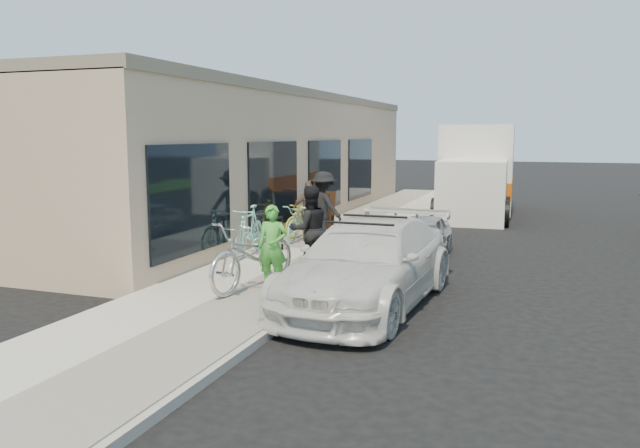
% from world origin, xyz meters
% --- Properties ---
extents(ground, '(120.00, 120.00, 0.00)m').
position_xyz_m(ground, '(0.00, 0.00, 0.00)').
color(ground, black).
rests_on(ground, ground).
extents(sidewalk, '(3.00, 34.00, 0.15)m').
position_xyz_m(sidewalk, '(-2.00, 3.00, 0.07)').
color(sidewalk, '#BBB6A8').
rests_on(sidewalk, ground).
extents(curb, '(0.12, 34.00, 0.13)m').
position_xyz_m(curb, '(-0.45, 3.00, 0.07)').
color(curb, '#A39F95').
rests_on(curb, ground).
extents(storefront, '(3.60, 20.00, 4.22)m').
position_xyz_m(storefront, '(-5.24, 7.99, 2.12)').
color(storefront, '#C7AB8A').
rests_on(storefront, ground).
extents(bike_rack, '(0.18, 0.57, 0.82)m').
position_xyz_m(bike_rack, '(-2.73, 2.36, 0.65)').
color(bike_rack, black).
rests_on(bike_rack, sidewalk).
extents(sandwich_board, '(0.68, 0.69, 1.08)m').
position_xyz_m(sandwich_board, '(-2.92, 6.11, 0.70)').
color(sandwich_board, black).
rests_on(sandwich_board, sidewalk).
extents(sedan_white, '(2.37, 5.11, 1.49)m').
position_xyz_m(sedan_white, '(0.41, -0.85, 0.72)').
color(sedan_white, silver).
rests_on(sedan_white, ground).
extents(sedan_silver, '(1.21, 2.97, 1.01)m').
position_xyz_m(sedan_silver, '(0.47, 3.59, 0.50)').
color(sedan_silver, '#A8A7AD').
rests_on(sedan_silver, ground).
extents(moving_truck, '(2.73, 6.65, 3.22)m').
position_xyz_m(moving_truck, '(0.81, 12.43, 1.43)').
color(moving_truck, white).
rests_on(moving_truck, ground).
extents(tandem_bike, '(1.26, 2.46, 1.23)m').
position_xyz_m(tandem_bike, '(-1.66, -0.97, 0.77)').
color(tandem_bike, silver).
rests_on(tandem_bike, sidewalk).
extents(woman_rider, '(0.60, 0.45, 1.49)m').
position_xyz_m(woman_rider, '(-1.38, -0.79, 0.89)').
color(woman_rider, green).
rests_on(woman_rider, sidewalk).
extents(man_standing, '(1.06, 1.04, 1.73)m').
position_xyz_m(man_standing, '(-1.20, 0.59, 1.01)').
color(man_standing, black).
rests_on(man_standing, sidewalk).
extents(cruiser_bike_a, '(0.75, 1.91, 1.12)m').
position_xyz_m(cruiser_bike_a, '(-3.14, 1.82, 0.71)').
color(cruiser_bike_a, '#93DBCA').
rests_on(cruiser_bike_a, sidewalk).
extents(cruiser_bike_b, '(0.65, 1.78, 0.93)m').
position_xyz_m(cruiser_bike_b, '(-2.79, 4.13, 0.62)').
color(cruiser_bike_b, '#93DBCA').
rests_on(cruiser_bike_b, sidewalk).
extents(cruiser_bike_c, '(0.85, 1.61, 0.93)m').
position_xyz_m(cruiser_bike_c, '(-2.92, 4.66, 0.62)').
color(cruiser_bike_c, yellow).
rests_on(cruiser_bike_c, sidewalk).
extents(bystander_a, '(1.34, 1.12, 1.80)m').
position_xyz_m(bystander_a, '(-2.14, 4.08, 1.05)').
color(bystander_a, black).
rests_on(bystander_a, sidewalk).
extents(bystander_b, '(0.94, 0.90, 1.56)m').
position_xyz_m(bystander_b, '(-2.54, 4.04, 0.93)').
color(bystander_b, brown).
rests_on(bystander_b, sidewalk).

